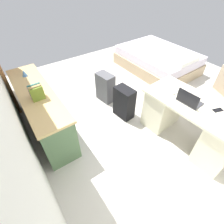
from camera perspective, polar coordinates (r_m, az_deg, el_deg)
name	(u,v)px	position (r m, az deg, el deg)	size (l,w,h in m)	color
ground_plane	(143,102)	(3.60, 10.25, 3.19)	(5.46, 5.46, 0.00)	beige
desk	(189,122)	(2.85, 24.26, -3.01)	(1.48, 0.76, 0.73)	beige
office_chair	(213,99)	(3.43, 30.56, 3.76)	(0.59, 0.59, 0.94)	black
credenza	(42,111)	(3.00, -22.25, 0.39)	(1.80, 0.48, 0.77)	#4C6B47
bed	(158,60)	(4.76, 14.92, 16.37)	(1.94, 1.45, 0.58)	tan
suitcase_black	(124,103)	(3.07, 4.05, 3.07)	(0.36, 0.22, 0.59)	black
suitcase_spare_grey	(105,88)	(3.45, -2.24, 8.13)	(0.36, 0.22, 0.59)	#4C4C51
laptop	(189,100)	(2.58, 24.20, 3.57)	(0.32, 0.24, 0.21)	#333338
computer_mouse	(174,92)	(2.72, 20.01, 6.14)	(0.06, 0.10, 0.03)	white
cell_phone_near_laptop	(218,110)	(2.66, 31.70, 0.55)	(0.07, 0.14, 0.01)	black
book_row	(36,92)	(2.57, -23.83, 6.09)	(0.15, 0.17, 0.22)	olive
figurine_small	(24,73)	(3.21, -27.18, 11.44)	(0.08, 0.08, 0.11)	#4C7FBF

